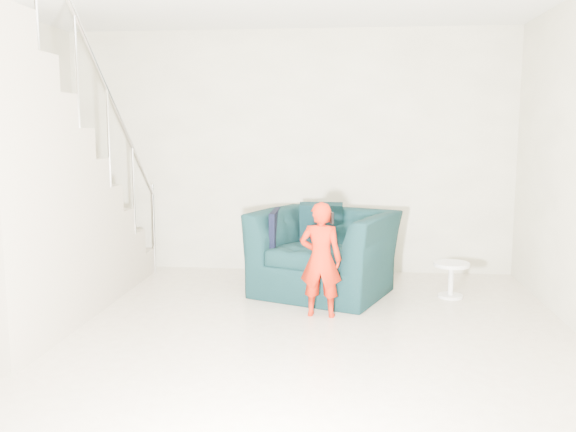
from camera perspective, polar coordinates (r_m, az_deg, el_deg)
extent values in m
plane|color=tan|center=(4.45, -3.53, -13.10)|extent=(5.50, 5.50, 0.00)
plane|color=#A6A087|center=(6.88, 0.02, 5.98)|extent=(5.00, 0.00, 5.00)
plane|color=#A6A087|center=(1.53, -20.58, -2.35)|extent=(5.00, 0.00, 5.00)
imported|color=black|center=(6.01, 3.41, -3.43)|extent=(1.57, 1.48, 0.81)
imported|color=#AA1B05|center=(5.25, 3.07, -4.09)|extent=(0.39, 0.27, 1.00)
cylinder|color=silver|center=(6.07, 15.05, -4.39)|extent=(0.34, 0.34, 0.03)
cylinder|color=silver|center=(6.10, 14.99, -5.95)|extent=(0.05, 0.05, 0.31)
cylinder|color=silver|center=(6.14, 14.94, -7.23)|extent=(0.24, 0.24, 0.03)
cube|color=#ADA089|center=(7.13, -16.56, -4.14)|extent=(1.00, 0.30, 0.27)
cube|color=#ADA089|center=(6.83, -17.55, -3.55)|extent=(1.00, 0.30, 0.54)
cube|color=#ADA089|center=(6.54, -18.63, -2.92)|extent=(1.00, 0.30, 0.81)
cube|color=#ADA089|center=(6.25, -19.80, -2.22)|extent=(1.00, 0.30, 1.08)
cube|color=#ADA089|center=(5.96, -21.10, -1.45)|extent=(1.00, 0.30, 1.35)
cube|color=#ADA089|center=(5.68, -22.52, -0.60)|extent=(1.00, 0.30, 1.62)
cube|color=#ADA089|center=(5.40, -24.08, 0.34)|extent=(1.00, 0.30, 1.89)
cylinder|color=silver|center=(5.57, -17.92, 14.34)|extent=(0.04, 3.03, 2.73)
cylinder|color=silver|center=(7.03, -12.44, -1.14)|extent=(0.04, 0.04, 1.00)
cube|color=black|center=(6.31, 3.12, -0.65)|extent=(0.44, 0.21, 0.44)
cube|color=black|center=(6.05, -1.22, -2.34)|extent=(0.05, 0.54, 0.61)
cube|color=black|center=(5.13, 4.11, -0.19)|extent=(0.04, 0.05, 0.10)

